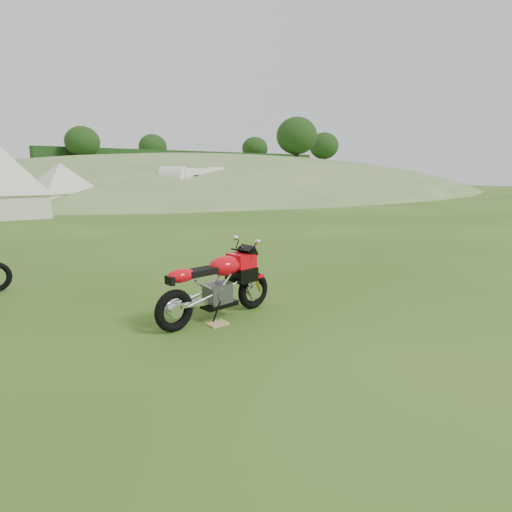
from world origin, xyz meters
TOP-DOWN VIEW (x-y plane):
  - ground at (0.00, 0.00)m, footprint 120.00×120.00m
  - hillside at (24.00, 40.00)m, footprint 80.00×64.00m
  - hedgerow at (24.00, 40.00)m, footprint 36.00×1.20m
  - sport_motorcycle at (-0.34, 0.87)m, footprint 1.89×0.59m
  - plywood_board at (-0.47, 0.68)m, footprint 0.27×0.22m
  - tent_left at (-0.13, 18.09)m, footprint 3.73×3.73m
  - tent_mid at (3.22, 21.08)m, footprint 3.44×3.44m
  - tent_right at (9.72, 20.68)m, footprint 2.87×2.87m
  - caravan at (11.29, 20.60)m, footprint 5.28×3.68m

SIDE VIEW (x-z plane):
  - ground at x=0.00m, z-range 0.00..0.00m
  - hillside at x=24.00m, z-range -4.00..4.00m
  - hedgerow at x=24.00m, z-range -4.30..4.30m
  - plywood_board at x=-0.47m, z-range 0.00..0.02m
  - sport_motorcycle at x=-0.34m, z-range 0.00..1.12m
  - caravan at x=11.29m, z-range 0.00..2.26m
  - tent_right at x=9.72m, z-range 0.00..2.45m
  - tent_mid at x=3.22m, z-range 0.00..2.54m
  - tent_left at x=-0.13m, z-range 0.00..2.98m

